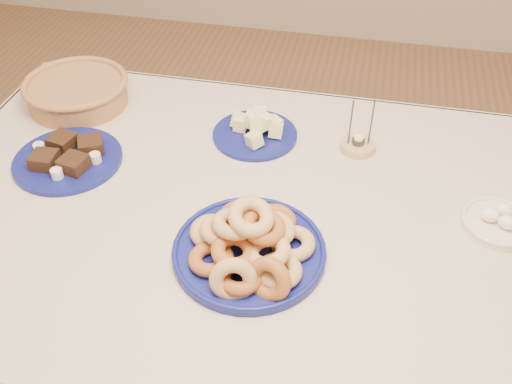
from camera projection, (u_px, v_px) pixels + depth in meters
ground at (259, 378)px, 1.86m from camera, size 5.00×5.00×0.00m
dining_table at (260, 241)px, 1.43m from camera, size 1.71×1.11×0.75m
donut_platter at (249, 245)px, 1.22m from camera, size 0.37×0.37×0.15m
melon_plate at (256, 129)px, 1.57m from camera, size 0.30×0.30×0.08m
brownie_plate at (68, 157)px, 1.49m from camera, size 0.33×0.33×0.05m
wicker_basket at (77, 91)px, 1.68m from camera, size 0.34×0.34×0.08m
candle_holder at (358, 145)px, 1.53m from camera, size 0.11×0.11×0.16m
egg_bowl at (498, 222)px, 1.31m from camera, size 0.20×0.20×0.05m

